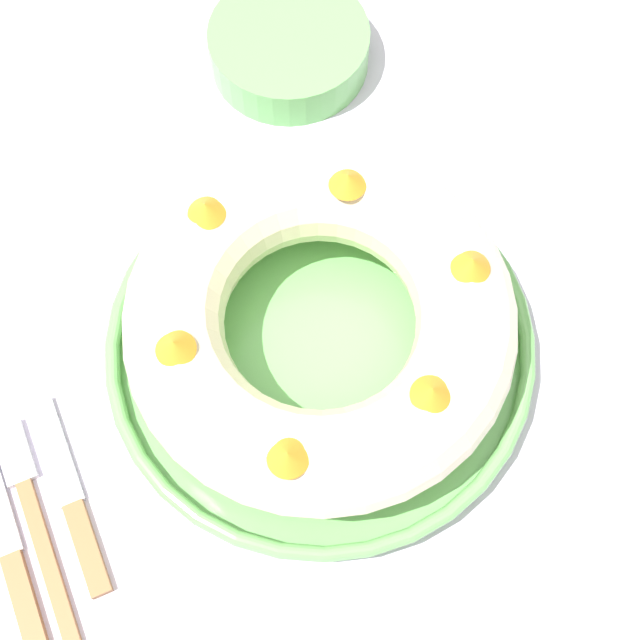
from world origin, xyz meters
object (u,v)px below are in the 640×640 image
object	(u,v)px
serving_dish	(320,345)
bundt_cake	(320,320)
serving_knife	(12,559)
side_bowl	(289,47)
fork	(33,512)
cake_knife	(74,507)

from	to	relation	value
serving_dish	bundt_cake	world-z (taller)	bundt_cake
bundt_cake	serving_knife	world-z (taller)	bundt_cake
bundt_cake	side_bowl	size ratio (longest dim) A/B	1.99
bundt_cake	side_bowl	bearing A→B (deg)	71.97
serving_dish	bundt_cake	bearing A→B (deg)	-114.37
bundt_cake	fork	distance (m)	0.27
side_bowl	serving_knife	bearing A→B (deg)	-137.00
cake_knife	side_bowl	size ratio (longest dim) A/B	1.08
serving_dish	fork	world-z (taller)	serving_dish
serving_dish	cake_knife	size ratio (longest dim) A/B	2.13
cake_knife	serving_knife	bearing A→B (deg)	-157.15
cake_knife	side_bowl	distance (m)	0.46
cake_knife	side_bowl	bearing A→B (deg)	50.05
bundt_cake	side_bowl	distance (m)	0.30
serving_dish	cake_knife	distance (m)	0.23
cake_knife	side_bowl	xyz separation A→B (m)	(0.32, 0.33, 0.02)
serving_knife	side_bowl	bearing A→B (deg)	43.98
fork	side_bowl	bearing A→B (deg)	43.06
cake_knife	serving_dish	bearing A→B (deg)	14.94
fork	serving_knife	bearing A→B (deg)	-131.12
fork	serving_knife	xyz separation A→B (m)	(-0.02, -0.03, 0.00)
serving_dish	serving_knife	distance (m)	0.29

